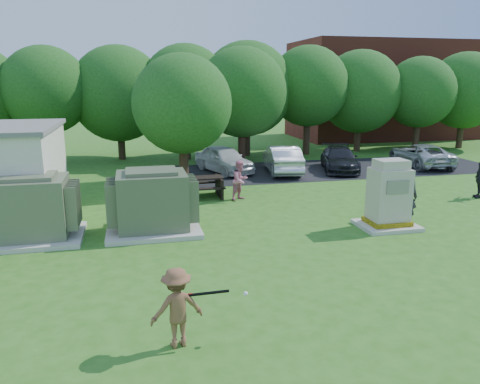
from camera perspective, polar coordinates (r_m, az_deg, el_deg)
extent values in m
plane|color=#2D6619|center=(11.97, 4.39, -10.46)|extent=(120.00, 120.00, 0.00)
cube|color=maroon|center=(43.08, 17.03, 11.79)|extent=(15.00, 8.00, 8.00)
cube|color=#232326|center=(26.50, 10.18, 2.75)|extent=(20.00, 6.00, 0.01)
cube|color=beige|center=(15.98, -23.88, -5.10)|extent=(3.00, 2.40, 0.15)
cube|color=#5E684A|center=(15.72, -24.22, -1.72)|extent=(2.20, 1.80, 1.80)
cube|color=#5E684A|center=(15.51, -24.56, 1.71)|extent=(1.60, 1.30, 0.12)
cube|color=#5E684A|center=(15.51, -19.63, -1.41)|extent=(0.32, 1.50, 1.35)
cube|color=beige|center=(15.68, -10.47, -4.48)|extent=(3.00, 2.40, 0.15)
cube|color=#535D41|center=(15.41, -10.63, -1.03)|extent=(2.20, 1.80, 1.80)
cube|color=#535D41|center=(15.20, -10.78, 2.48)|extent=(1.60, 1.30, 0.12)
cube|color=#535D41|center=(15.41, -15.35, -1.19)|extent=(0.32, 1.50, 1.35)
cube|color=#535D41|center=(15.50, -5.94, -0.69)|extent=(0.32, 1.50, 1.35)
cube|color=beige|center=(16.61, 17.43, -3.90)|extent=(1.90, 1.56, 0.13)
cube|color=yellow|center=(16.57, 17.47, -3.43)|extent=(1.34, 1.08, 0.16)
cube|color=#BDB39D|center=(16.33, 17.70, -0.26)|extent=(1.21, 0.95, 1.73)
cube|color=#BDB39D|center=(16.13, 17.96, 3.25)|extent=(0.99, 0.78, 0.30)
cube|color=gray|center=(15.84, 18.70, 0.54)|extent=(0.78, 0.03, 0.43)
cube|color=black|center=(19.74, -5.08, 1.72)|extent=(2.04, 0.79, 0.07)
cube|color=black|center=(20.42, -5.30, 1.13)|extent=(2.04, 0.28, 0.06)
cube|color=black|center=(19.21, -4.79, 0.35)|extent=(2.04, 0.28, 0.06)
cube|color=black|center=(19.73, -7.60, 0.40)|extent=(0.09, 1.53, 0.84)
cube|color=black|center=(19.97, -2.54, 0.66)|extent=(0.09, 1.53, 0.84)
imported|color=brown|center=(8.95, -7.69, -13.79)|extent=(1.08, 0.74, 1.54)
imported|color=black|center=(16.96, 19.62, -0.51)|extent=(0.85, 0.81, 1.96)
imported|color=pink|center=(19.28, 0.04, 1.44)|extent=(1.01, 0.97, 1.65)
imported|color=#232227|center=(22.08, 27.22, 1.36)|extent=(0.66, 0.99, 1.56)
imported|color=silver|center=(25.21, -1.98, 4.04)|extent=(3.00, 4.52, 1.43)
imported|color=silver|center=(25.13, 5.17, 4.00)|extent=(2.16, 4.61, 1.46)
imported|color=black|center=(26.23, 12.03, 3.96)|extent=(3.02, 4.73, 1.28)
imported|color=#BBBBC0|center=(28.94, 21.15, 4.24)|extent=(2.56, 4.84, 1.30)
cylinder|color=black|center=(8.87, -4.10, -12.22)|extent=(0.85, 0.08, 0.06)
cylinder|color=maroon|center=(8.83, -6.53, -12.41)|extent=(0.22, 0.07, 0.06)
sphere|color=white|center=(9.09, 0.68, -12.28)|extent=(0.09, 0.09, 0.09)
cylinder|color=#47301E|center=(29.79, -22.06, 5.86)|extent=(0.44, 0.44, 2.80)
sphere|color=#235B1C|center=(29.59, -22.56, 11.42)|extent=(5.00, 5.00, 5.00)
cylinder|color=#47301E|center=(30.25, -14.27, 6.06)|extent=(0.44, 0.44, 2.30)
sphere|color=#235B1C|center=(30.04, -14.59, 11.53)|extent=(5.80, 5.80, 5.80)
cylinder|color=#47301E|center=(29.52, -6.49, 6.60)|extent=(0.44, 0.44, 2.70)
sphere|color=#235B1C|center=(29.32, -6.65, 12.37)|extent=(5.40, 5.40, 5.40)
cylinder|color=#47301E|center=(30.82, 0.84, 6.79)|extent=(0.44, 0.44, 2.50)
sphere|color=#235B1C|center=(30.62, 0.86, 12.46)|extent=(6.00, 6.00, 6.00)
cylinder|color=#47301E|center=(31.62, 8.13, 7.19)|extent=(0.44, 0.44, 2.90)
sphere|color=#235B1C|center=(31.44, 8.31, 12.65)|extent=(5.20, 5.20, 5.20)
cylinder|color=#47301E|center=(33.82, 14.13, 6.89)|extent=(0.44, 0.44, 2.40)
sphere|color=#235B1C|center=(33.63, 14.42, 11.77)|extent=(5.60, 5.60, 5.60)
cylinder|color=#47301E|center=(35.05, 20.69, 6.82)|extent=(0.44, 0.44, 2.60)
sphere|color=#235B1C|center=(34.88, 21.07, 11.29)|extent=(4.80, 4.80, 4.80)
cylinder|color=#47301E|center=(37.88, 25.27, 6.76)|extent=(0.44, 0.44, 2.50)
sphere|color=#235B1C|center=(37.72, 25.71, 11.09)|extent=(5.40, 5.40, 5.40)
cylinder|color=#47301E|center=(22.34, -6.87, 3.99)|extent=(0.44, 0.44, 2.40)
sphere|color=#235B1C|center=(22.07, -7.06, 10.61)|extent=(4.60, 4.60, 4.60)
cylinder|color=#47301E|center=(27.88, 0.22, 6.18)|extent=(0.44, 0.44, 2.60)
sphere|color=#235B1C|center=(27.66, 0.22, 12.06)|extent=(5.20, 5.20, 5.20)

